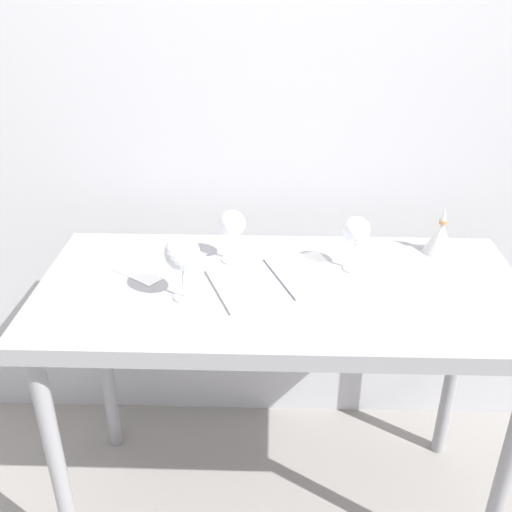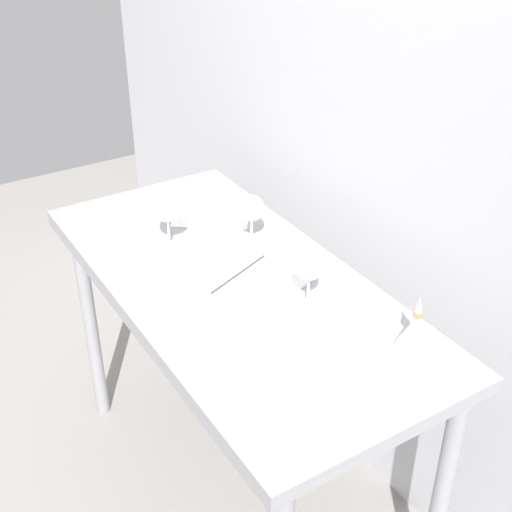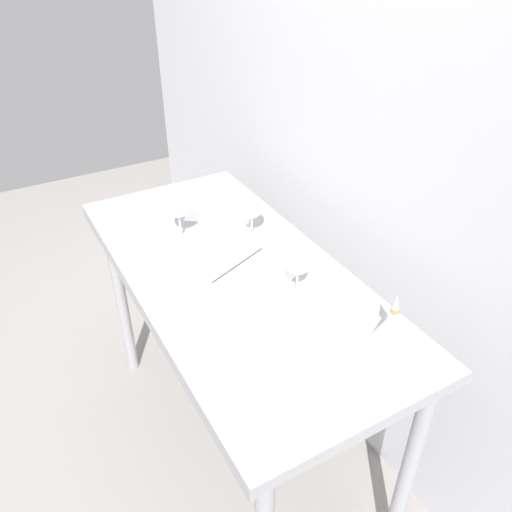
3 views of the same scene
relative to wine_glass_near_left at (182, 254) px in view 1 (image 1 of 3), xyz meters
name	(u,v)px [view 1 (image 1 of 3)]	position (x,y,z in m)	size (l,w,h in m)	color
ground_plane	(276,499)	(0.27, 0.08, -1.04)	(6.00, 6.00, 0.00)	gray
back_wall	(282,104)	(0.27, 0.57, 0.26)	(3.80, 0.04, 2.60)	silver
steel_counter	(280,316)	(0.27, 0.07, -0.24)	(1.40, 0.65, 0.90)	#96969B
wine_glass_near_left	(182,254)	(0.00, 0.00, 0.00)	(0.10, 0.10, 0.19)	white
wine_glass_far_right	(356,232)	(0.49, 0.18, -0.01)	(0.08, 0.08, 0.17)	white
wine_glass_far_left	(232,225)	(0.12, 0.23, -0.02)	(0.08, 0.08, 0.16)	white
open_notebook	(278,280)	(0.26, 0.10, -0.13)	(0.44, 0.37, 0.01)	white
tasting_sheet_upper	(409,282)	(0.64, 0.10, -0.13)	(0.17, 0.27, 0.00)	white
tasting_sheet_lower	(160,261)	(-0.11, 0.21, -0.13)	(0.18, 0.25, 0.00)	white
decanter_funnel	(441,238)	(0.77, 0.30, -0.08)	(0.10, 0.10, 0.16)	silver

